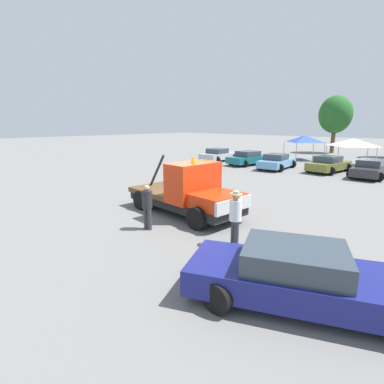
# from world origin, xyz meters

# --- Properties ---
(ground_plane) EXTENTS (160.00, 160.00, 0.00)m
(ground_plane) POSITION_xyz_m (0.00, 0.00, 0.00)
(ground_plane) COLOR slate
(tow_truck) EXTENTS (5.80, 2.62, 2.53)m
(tow_truck) POSITION_xyz_m (0.36, -0.02, 0.98)
(tow_truck) COLOR black
(tow_truck) RESTS_ON ground
(foreground_car) EXTENTS (5.47, 3.87, 1.34)m
(foreground_car) POSITION_xyz_m (6.75, -3.10, 0.65)
(foreground_car) COLOR navy
(foreground_car) RESTS_ON ground
(person_near_truck) EXTENTS (0.41, 0.41, 1.83)m
(person_near_truck) POSITION_xyz_m (3.75, -1.42, 1.08)
(person_near_truck) COLOR #38383D
(person_near_truck) RESTS_ON ground
(person_at_hood) EXTENTS (0.38, 0.38, 1.72)m
(person_at_hood) POSITION_xyz_m (0.46, -2.40, 0.99)
(person_at_hood) COLOR #38383D
(person_at_hood) RESTS_ON ground
(parked_car_silver) EXTENTS (2.62, 4.29, 1.34)m
(parked_car_silver) POSITION_xyz_m (-10.52, 15.76, 0.65)
(parked_car_silver) COLOR #B7B7BC
(parked_car_silver) RESTS_ON ground
(parked_car_teal) EXTENTS (2.87, 4.80, 1.34)m
(parked_car_teal) POSITION_xyz_m (-6.52, 15.44, 0.65)
(parked_car_teal) COLOR #196670
(parked_car_teal) RESTS_ON ground
(parked_car_skyblue) EXTENTS (2.76, 4.69, 1.34)m
(parked_car_skyblue) POSITION_xyz_m (-3.33, 14.83, 0.65)
(parked_car_skyblue) COLOR #669ED1
(parked_car_skyblue) RESTS_ON ground
(parked_car_olive) EXTENTS (2.76, 4.50, 1.34)m
(parked_car_olive) POSITION_xyz_m (0.58, 16.17, 0.65)
(parked_car_olive) COLOR olive
(parked_car_olive) RESTS_ON ground
(parked_car_charcoal) EXTENTS (2.49, 4.86, 1.34)m
(parked_car_charcoal) POSITION_xyz_m (3.68, 15.88, 0.65)
(parked_car_charcoal) COLOR #2D2D33
(parked_car_charcoal) RESTS_ON ground
(canopy_tent_blue) EXTENTS (3.24, 3.24, 2.65)m
(canopy_tent_blue) POSITION_xyz_m (-4.38, 22.96, 2.27)
(canopy_tent_blue) COLOR #9E9EA3
(canopy_tent_blue) RESTS_ON ground
(canopy_tent_white) EXTENTS (3.55, 3.55, 2.50)m
(canopy_tent_white) POSITION_xyz_m (0.56, 22.21, 2.14)
(canopy_tent_white) COLOR #9E9EA3
(canopy_tent_white) RESTS_ON ground
(tree_left) EXTENTS (4.16, 4.16, 7.42)m
(tree_left) POSITION_xyz_m (-4.86, 33.09, 4.98)
(tree_left) COLOR brown
(tree_left) RESTS_ON ground
(traffic_cone) EXTENTS (0.40, 0.40, 0.55)m
(traffic_cone) POSITION_xyz_m (-0.56, 3.33, 0.25)
(traffic_cone) COLOR black
(traffic_cone) RESTS_ON ground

